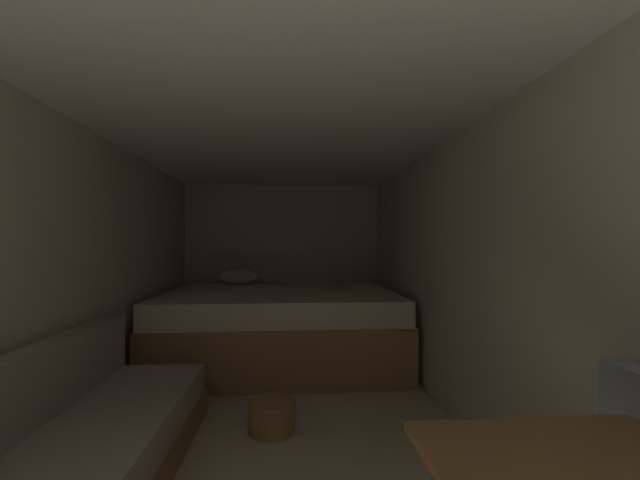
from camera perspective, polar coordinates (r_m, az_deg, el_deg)
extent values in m
plane|color=beige|center=(2.90, -6.53, -26.53)|extent=(7.52, 7.52, 0.00)
cube|color=beige|center=(5.40, -5.36, -3.13)|extent=(2.65, 0.05, 2.06)
cube|color=beige|center=(2.97, -32.53, -5.15)|extent=(0.05, 5.52, 2.06)
cube|color=beige|center=(2.88, 20.40, -5.35)|extent=(0.05, 5.52, 2.06)
cube|color=white|center=(2.73, -6.48, 16.73)|extent=(2.65, 5.52, 0.05)
cube|color=#9E7247|center=(4.48, -5.63, -13.53)|extent=(2.43, 1.91, 0.53)
cube|color=beige|center=(4.41, -5.62, -8.69)|extent=(2.39, 1.87, 0.23)
ellipsoid|color=white|center=(5.16, -11.53, -5.14)|extent=(0.47, 0.34, 0.19)
cylinder|color=olive|center=(2.99, -6.86, -23.55)|extent=(0.32, 0.32, 0.21)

